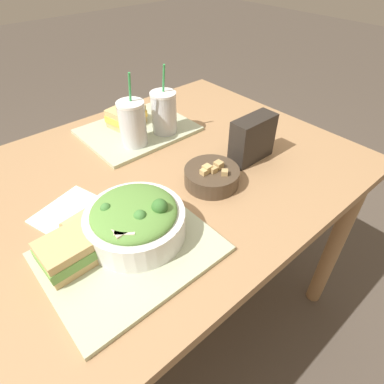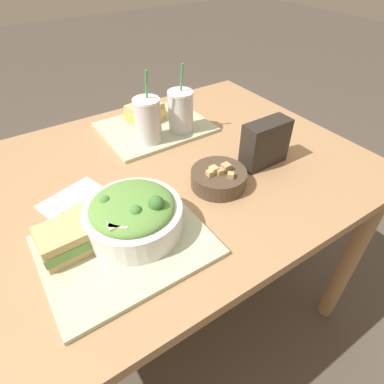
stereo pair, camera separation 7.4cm
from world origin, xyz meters
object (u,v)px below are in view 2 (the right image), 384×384
object	(u,v)px
drink_cup_dark	(148,122)
soup_bowl	(219,178)
drink_cup_red	(181,113)
baguette_near	(97,209)
sandwich_near	(68,239)
napkin_folded	(74,200)
chip_bag	(265,143)
sandwich_far	(145,113)
salad_bowl	(133,214)

from	to	relation	value
drink_cup_dark	soup_bowl	bearing A→B (deg)	-80.13
drink_cup_red	soup_bowl	bearing A→B (deg)	-102.88
baguette_near	soup_bowl	bearing A→B (deg)	-106.18
sandwich_near	napkin_folded	size ratio (longest dim) A/B	0.66
soup_bowl	drink_cup_dark	size ratio (longest dim) A/B	0.66
soup_bowl	drink_cup_dark	xyz separation A→B (m)	(-0.05, 0.31, 0.05)
soup_bowl	drink_cup_dark	distance (m)	0.31
baguette_near	chip_bag	xyz separation A→B (m)	(0.51, -0.03, 0.03)
drink_cup_dark	sandwich_far	bearing A→B (deg)	68.21
salad_bowl	sandwich_near	world-z (taller)	salad_bowl
sandwich_far	soup_bowl	bearing A→B (deg)	-100.74
baguette_near	salad_bowl	bearing A→B (deg)	-152.34
baguette_near	napkin_folded	xyz separation A→B (m)	(-0.03, 0.11, -0.04)
soup_bowl	drink_cup_dark	bearing A→B (deg)	99.87
soup_bowl	baguette_near	bearing A→B (deg)	172.07
sandwich_far	sandwich_near	bearing A→B (deg)	-143.92
sandwich_near	drink_cup_dark	distance (m)	0.48
sandwich_near	drink_cup_dark	world-z (taller)	drink_cup_dark
baguette_near	drink_cup_dark	distance (m)	0.38
drink_cup_dark	chip_bag	world-z (taller)	drink_cup_dark
drink_cup_dark	napkin_folded	bearing A→B (deg)	-154.24
napkin_folded	chip_bag	bearing A→B (deg)	-15.21
chip_bag	sandwich_far	bearing A→B (deg)	113.47
drink_cup_dark	drink_cup_red	distance (m)	0.12
sandwich_near	drink_cup_dark	xyz separation A→B (m)	(0.36, 0.32, 0.04)
sandwich_near	baguette_near	bearing A→B (deg)	31.25
sandwich_near	baguette_near	size ratio (longest dim) A/B	0.84
soup_bowl	baguette_near	xyz separation A→B (m)	(-0.33, 0.05, 0.02)
drink_cup_dark	napkin_folded	size ratio (longest dim) A/B	1.21
drink_cup_dark	salad_bowl	bearing A→B (deg)	-122.59
soup_bowl	sandwich_far	size ratio (longest dim) A/B	1.11
sandwich_far	drink_cup_dark	world-z (taller)	drink_cup_dark
soup_bowl	sandwich_near	xyz separation A→B (m)	(-0.41, -0.01, 0.02)
sandwich_far	napkin_folded	world-z (taller)	sandwich_far
sandwich_near	drink_cup_dark	bearing A→B (deg)	39.40
salad_bowl	napkin_folded	distance (m)	0.22
baguette_near	drink_cup_red	xyz separation A→B (m)	(0.40, 0.26, 0.03)
drink_cup_dark	chip_bag	bearing A→B (deg)	-51.51
soup_bowl	sandwich_far	bearing A→B (deg)	90.28
baguette_near	drink_cup_dark	bearing A→B (deg)	-54.85
sandwich_near	chip_bag	bearing A→B (deg)	0.58
baguette_near	napkin_folded	size ratio (longest dim) A/B	0.79
drink_cup_dark	baguette_near	bearing A→B (deg)	-136.61
soup_bowl	baguette_near	distance (m)	0.33
baguette_near	drink_cup_dark	xyz separation A→B (m)	(0.27, 0.26, 0.04)
sandwich_far	napkin_folded	xyz separation A→B (m)	(-0.35, -0.27, -0.04)
soup_bowl	sandwich_far	world-z (taller)	sandwich_far
chip_bag	soup_bowl	bearing A→B (deg)	-175.53
baguette_near	drink_cup_red	size ratio (longest dim) A/B	0.67
sandwich_near	baguette_near	distance (m)	0.10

